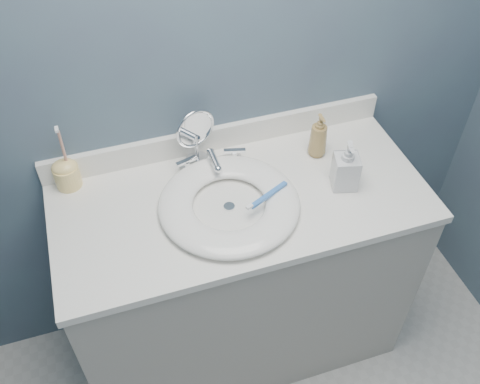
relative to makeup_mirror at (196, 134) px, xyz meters
name	(u,v)px	position (x,y,z in m)	size (l,w,h in m)	color
back_wall	(214,68)	(0.09, 0.06, 0.20)	(2.20, 0.02, 2.40)	slate
vanity_cabinet	(241,279)	(0.09, -0.22, -0.57)	(1.20, 0.55, 0.85)	#A7A199
countertop	(241,201)	(0.09, -0.22, -0.13)	(1.22, 0.57, 0.03)	white
backsplash	(218,137)	(0.09, 0.05, -0.07)	(1.22, 0.02, 0.09)	white
basin	(229,204)	(0.04, -0.25, -0.10)	(0.45, 0.45, 0.04)	white
drain	(229,207)	(0.04, -0.25, -0.11)	(0.04, 0.04, 0.01)	silver
faucet	(212,162)	(0.04, -0.05, -0.09)	(0.25, 0.13, 0.07)	silver
makeup_mirror	(196,134)	(0.00, 0.00, 0.00)	(0.14, 0.08, 0.22)	silver
soap_bottle_amber	(319,135)	(0.41, -0.09, -0.03)	(0.06, 0.06, 0.17)	#9C7D46
soap_bottle_clear	(347,165)	(0.43, -0.26, -0.03)	(0.08, 0.08, 0.18)	silver
toothbrush_holder	(66,173)	(-0.43, 0.02, -0.06)	(0.08, 0.08, 0.24)	#FCDA7E
toothbrush_lying	(267,196)	(0.16, -0.27, -0.07)	(0.16, 0.09, 0.02)	#3770C3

